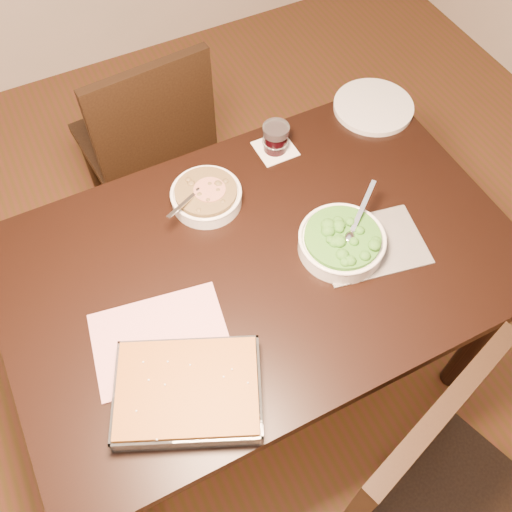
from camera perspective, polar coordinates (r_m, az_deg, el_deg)
ground at (r=2.23m, az=0.34°, el=-10.82°), size 4.00×4.00×0.00m
table at (r=1.64m, az=0.46°, el=-2.07°), size 1.40×0.90×0.75m
magazine_a at (r=1.46m, az=-9.52°, el=-8.24°), size 0.37×0.29×0.01m
magazine_b at (r=1.61m, az=11.40°, el=1.12°), size 0.33×0.26×0.01m
coaster at (r=1.82m, az=1.93°, el=10.67°), size 0.12×0.12×0.00m
stew_bowl at (r=1.66m, az=-4.99°, el=6.05°), size 0.21×0.21×0.08m
broccoli_bowl at (r=1.57m, az=8.56°, el=1.45°), size 0.25×0.24×0.09m
baking_dish at (r=1.37m, az=-6.81°, el=-13.27°), size 0.41×0.37×0.06m
wine_tumbler at (r=1.78m, az=1.98°, el=11.78°), size 0.08×0.08×0.09m
dinner_plate at (r=1.98m, az=11.66°, el=14.42°), size 0.26×0.26×0.02m
chair_near at (r=1.59m, az=17.89°, el=-22.08°), size 0.59×0.59×1.00m
chair_far at (r=2.20m, az=-10.69°, el=11.19°), size 0.47×0.47×0.93m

